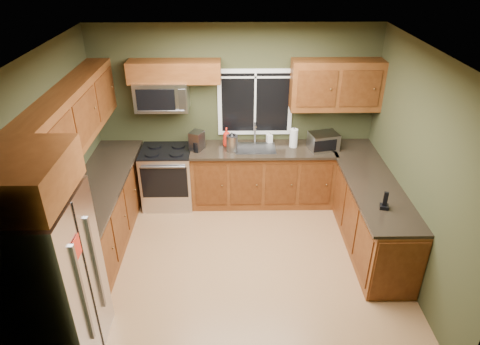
{
  "coord_description": "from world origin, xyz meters",
  "views": [
    {
      "loc": [
        -0.03,
        -4.31,
        3.72
      ],
      "look_at": [
        0.05,
        0.35,
        1.15
      ],
      "focal_mm": 32.0,
      "sensor_mm": 36.0,
      "label": 1
    }
  ],
  "objects_px": {
    "range": "(168,177)",
    "microwave": "(162,95)",
    "refrigerator": "(51,283)",
    "paper_towel_roll": "(294,138)",
    "kettle": "(232,142)",
    "cordless_phone": "(385,203)",
    "toaster_oven": "(323,141)",
    "soap_bottle_b": "(269,137)",
    "coffee_maker": "(197,141)",
    "soap_bottle_a": "(227,137)"
  },
  "relations": [
    {
      "from": "range",
      "to": "microwave",
      "type": "relative_size",
      "value": 1.23
    },
    {
      "from": "refrigerator",
      "to": "paper_towel_roll",
      "type": "relative_size",
      "value": 5.77
    },
    {
      "from": "kettle",
      "to": "paper_towel_roll",
      "type": "height_order",
      "value": "paper_towel_roll"
    },
    {
      "from": "paper_towel_roll",
      "to": "refrigerator",
      "type": "bearing_deg",
      "value": -132.7
    },
    {
      "from": "refrigerator",
      "to": "paper_towel_roll",
      "type": "xyz_separation_m",
      "value": [
        2.61,
        2.83,
        0.18
      ]
    },
    {
      "from": "range",
      "to": "cordless_phone",
      "type": "height_order",
      "value": "cordless_phone"
    },
    {
      "from": "cordless_phone",
      "to": "kettle",
      "type": "bearing_deg",
      "value": 138.59
    },
    {
      "from": "microwave",
      "to": "kettle",
      "type": "xyz_separation_m",
      "value": [
        1.0,
        -0.2,
        -0.65
      ]
    },
    {
      "from": "microwave",
      "to": "range",
      "type": "bearing_deg",
      "value": -89.98
    },
    {
      "from": "refrigerator",
      "to": "range",
      "type": "relative_size",
      "value": 1.92
    },
    {
      "from": "toaster_oven",
      "to": "soap_bottle_b",
      "type": "height_order",
      "value": "toaster_oven"
    },
    {
      "from": "soap_bottle_b",
      "to": "kettle",
      "type": "bearing_deg",
      "value": -152.94
    },
    {
      "from": "range",
      "to": "coffee_maker",
      "type": "height_order",
      "value": "coffee_maker"
    },
    {
      "from": "paper_towel_roll",
      "to": "cordless_phone",
      "type": "bearing_deg",
      "value": -63.34
    },
    {
      "from": "soap_bottle_b",
      "to": "cordless_phone",
      "type": "distance_m",
      "value": 2.21
    },
    {
      "from": "kettle",
      "to": "microwave",
      "type": "bearing_deg",
      "value": 168.5
    },
    {
      "from": "soap_bottle_a",
      "to": "cordless_phone",
      "type": "distance_m",
      "value": 2.54
    },
    {
      "from": "toaster_oven",
      "to": "coffee_maker",
      "type": "xyz_separation_m",
      "value": [
        -1.87,
        0.01,
        0.01
      ]
    },
    {
      "from": "microwave",
      "to": "coffee_maker",
      "type": "relative_size",
      "value": 2.67
    },
    {
      "from": "kettle",
      "to": "soap_bottle_a",
      "type": "relative_size",
      "value": 1.03
    },
    {
      "from": "range",
      "to": "microwave",
      "type": "xyz_separation_m",
      "value": [
        -0.0,
        0.14,
        1.26
      ]
    },
    {
      "from": "microwave",
      "to": "soap_bottle_b",
      "type": "relative_size",
      "value": 4.15
    },
    {
      "from": "coffee_maker",
      "to": "paper_towel_roll",
      "type": "bearing_deg",
      "value": 3.34
    },
    {
      "from": "soap_bottle_a",
      "to": "coffee_maker",
      "type": "bearing_deg",
      "value": -163.9
    },
    {
      "from": "refrigerator",
      "to": "coffee_maker",
      "type": "height_order",
      "value": "refrigerator"
    },
    {
      "from": "soap_bottle_b",
      "to": "range",
      "type": "bearing_deg",
      "value": -171.81
    },
    {
      "from": "paper_towel_roll",
      "to": "soap_bottle_a",
      "type": "xyz_separation_m",
      "value": [
        -1.01,
        0.04,
        0.0
      ]
    },
    {
      "from": "soap_bottle_b",
      "to": "cordless_phone",
      "type": "bearing_deg",
      "value": -57.18
    },
    {
      "from": "toaster_oven",
      "to": "paper_towel_roll",
      "type": "bearing_deg",
      "value": 167.2
    },
    {
      "from": "refrigerator",
      "to": "soap_bottle_b",
      "type": "bearing_deg",
      "value": 52.92
    },
    {
      "from": "microwave",
      "to": "cordless_phone",
      "type": "height_order",
      "value": "microwave"
    },
    {
      "from": "coffee_maker",
      "to": "toaster_oven",
      "type": "bearing_deg",
      "value": -0.42
    },
    {
      "from": "range",
      "to": "cordless_phone",
      "type": "distance_m",
      "value": 3.26
    },
    {
      "from": "toaster_oven",
      "to": "paper_towel_roll",
      "type": "height_order",
      "value": "paper_towel_roll"
    },
    {
      "from": "toaster_oven",
      "to": "kettle",
      "type": "distance_m",
      "value": 1.36
    },
    {
      "from": "refrigerator",
      "to": "soap_bottle_b",
      "type": "height_order",
      "value": "refrigerator"
    },
    {
      "from": "microwave",
      "to": "paper_towel_roll",
      "type": "height_order",
      "value": "microwave"
    },
    {
      "from": "kettle",
      "to": "cordless_phone",
      "type": "xyz_separation_m",
      "value": [
        1.77,
        -1.56,
        -0.07
      ]
    },
    {
      "from": "refrigerator",
      "to": "soap_bottle_b",
      "type": "relative_size",
      "value": 9.83
    },
    {
      "from": "toaster_oven",
      "to": "range",
      "type": "bearing_deg",
      "value": 179.13
    },
    {
      "from": "paper_towel_roll",
      "to": "soap_bottle_b",
      "type": "bearing_deg",
      "value": 154.71
    },
    {
      "from": "microwave",
      "to": "soap_bottle_a",
      "type": "relative_size",
      "value": 2.6
    },
    {
      "from": "microwave",
      "to": "toaster_oven",
      "type": "relative_size",
      "value": 1.63
    },
    {
      "from": "range",
      "to": "paper_towel_roll",
      "type": "relative_size",
      "value": 3.0
    },
    {
      "from": "soap_bottle_a",
      "to": "soap_bottle_b",
      "type": "relative_size",
      "value": 1.59
    },
    {
      "from": "coffee_maker",
      "to": "kettle",
      "type": "height_order",
      "value": "kettle"
    },
    {
      "from": "paper_towel_roll",
      "to": "soap_bottle_b",
      "type": "distance_m",
      "value": 0.39
    },
    {
      "from": "toaster_oven",
      "to": "cordless_phone",
      "type": "bearing_deg",
      "value": -75.27
    },
    {
      "from": "range",
      "to": "refrigerator",
      "type": "bearing_deg",
      "value": -103.97
    },
    {
      "from": "kettle",
      "to": "refrigerator",
      "type": "bearing_deg",
      "value": -122.01
    }
  ]
}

